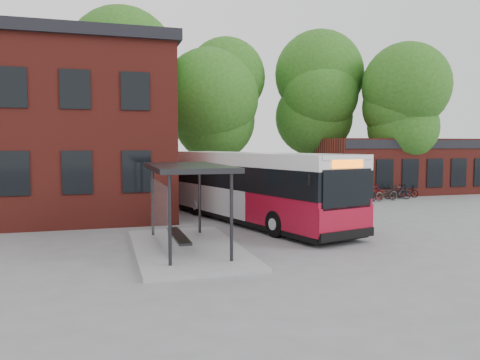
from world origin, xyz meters
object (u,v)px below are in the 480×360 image
object	(u,v)px
city_bus	(250,187)
bicycle_1	(349,191)
bicycle_0	(351,194)
bicycle_2	(352,193)
bicycle_3	(370,195)
bus_shelter	(187,207)
bicycle_6	(395,192)
bicycle_7	(400,192)
bicycle_4	(386,194)
bicycle_extra_0	(407,192)
bicycle_5	(372,192)

from	to	relation	value
city_bus	bicycle_1	world-z (taller)	city_bus
bicycle_0	bicycle_2	xyz separation A→B (m)	(0.68, 1.13, -0.07)
bicycle_3	city_bus	bearing A→B (deg)	93.43
bus_shelter	bicycle_6	world-z (taller)	bus_shelter
bus_shelter	bicycle_7	size ratio (longest dim) A/B	4.29
city_bus	bus_shelter	bearing A→B (deg)	-142.66
city_bus	bicycle_7	world-z (taller)	city_bus
bicycle_0	bicycle_2	distance (m)	1.32
bus_shelter	bicycle_2	bearing A→B (deg)	42.02
bicycle_0	bicycle_4	world-z (taller)	bicycle_0
bicycle_0	bicycle_extra_0	distance (m)	4.88
bicycle_2	bicycle_4	size ratio (longest dim) A/B	0.87
bicycle_5	bicycle_extra_0	world-z (taller)	bicycle_5
city_bus	bicycle_extra_0	distance (m)	14.65
bicycle_2	bicycle_6	xyz separation A→B (m)	(3.03, -0.31, 0.06)
bicycle_1	bicycle_5	world-z (taller)	bicycle_1
bicycle_extra_0	city_bus	bearing A→B (deg)	124.33
city_bus	bicycle_0	distance (m)	10.00
bicycle_4	bicycle_5	xyz separation A→B (m)	(-0.53, 0.83, 0.06)
bicycle_4	bicycle_extra_0	distance (m)	2.66
city_bus	bicycle_4	xyz separation A→B (m)	(10.72, 5.25, -1.12)
bicycle_2	bicycle_6	bearing A→B (deg)	-104.28
bicycle_1	bicycle_5	distance (m)	1.44
bicycle_5	bicycle_6	size ratio (longest dim) A/B	0.99
bicycle_1	bicycle_0	bearing A→B (deg)	159.56
bicycle_5	bicycle_extra_0	xyz separation A→B (m)	(2.91, 0.36, -0.11)
bicycle_2	bicycle_extra_0	distance (m)	4.09
bicycle_0	bicycle_6	size ratio (longest dim) A/B	1.02
bicycle_0	bicycle_4	xyz separation A→B (m)	(2.38, -0.16, -0.01)
city_bus	bicycle_5	bearing A→B (deg)	15.41
bus_shelter	bicycle_4	bearing A→B (deg)	35.23
bicycle_4	bicycle_1	bearing A→B (deg)	36.46
city_bus	bicycle_4	distance (m)	11.99
bus_shelter	bicycle_3	distance (m)	16.60
bus_shelter	bicycle_1	distance (m)	17.48
bicycle_1	bicycle_extra_0	bearing A→B (deg)	-92.61
city_bus	bicycle_extra_0	world-z (taller)	city_bus
bicycle_0	bicycle_extra_0	size ratio (longest dim) A/B	1.14
bus_shelter	bicycle_4	size ratio (longest dim) A/B	3.93
city_bus	bicycle_3	size ratio (longest dim) A/B	8.48
bicycle_3	bicycle_7	distance (m)	2.74
bicycle_2	bus_shelter	bearing A→B (deg)	123.64
bicycle_2	bicycle_7	bearing A→B (deg)	-113.35
bicycle_2	bicycle_4	xyz separation A→B (m)	(1.70, -1.29, 0.06)
bus_shelter	bicycle_2	size ratio (longest dim) A/B	4.49
bicycle_4	bicycle_7	xyz separation A→B (m)	(1.32, 0.48, 0.02)
city_bus	bicycle_6	distance (m)	13.60
bicycle_1	bicycle_7	distance (m)	3.25
bus_shelter	bicycle_3	size ratio (longest dim) A/B	4.74
bicycle_2	bicycle_3	world-z (taller)	bicycle_3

